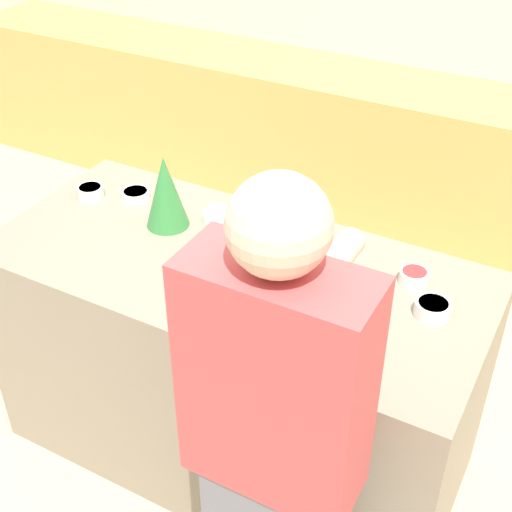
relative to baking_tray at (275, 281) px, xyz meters
name	(u,v)px	position (x,y,z in m)	size (l,w,h in m)	color
ground_plane	(238,445)	(-0.17, 0.03, -0.94)	(12.00, 12.00, 0.00)	#C6B28E
back_cabinet_block	(402,162)	(-0.17, 1.95, -0.49)	(6.00, 0.60, 0.91)	tan
kitchen_island	(236,363)	(-0.17, 0.03, -0.47)	(1.76, 0.81, 0.94)	gray
baking_tray	(275,281)	(0.00, 0.00, 0.00)	(0.41, 0.34, 0.01)	#B2B2BC
gingerbread_house	(276,253)	(0.00, 0.00, 0.11)	(0.16, 0.16, 0.29)	#5B2D14
decorative_tree	(166,192)	(-0.51, 0.12, 0.14)	(0.16, 0.16, 0.28)	#33843D
candy_bowl_near_tray_right	(433,308)	(0.51, 0.08, 0.02)	(0.11, 0.11, 0.05)	white
candy_bowl_behind_tray	(136,194)	(-0.73, 0.22, 0.02)	(0.11, 0.11, 0.04)	white
candy_bowl_front_corner	(349,244)	(0.14, 0.29, 0.02)	(0.09, 0.09, 0.05)	white
candy_bowl_beside_tree	(219,217)	(-0.35, 0.23, 0.02)	(0.13, 0.13, 0.04)	white
candy_bowl_far_left	(311,224)	(-0.03, 0.34, 0.02)	(0.13, 0.13, 0.05)	white
candy_bowl_far_right	(90,191)	(-0.90, 0.14, 0.02)	(0.10, 0.10, 0.05)	white
candy_bowl_near_tray_left	(414,276)	(0.40, 0.22, 0.02)	(0.10, 0.10, 0.05)	white
mug	(209,248)	(-0.26, 0.01, 0.04)	(0.07, 0.07, 0.09)	#B24238
person	(275,457)	(0.31, -0.61, -0.06)	(0.45, 0.56, 1.71)	slate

